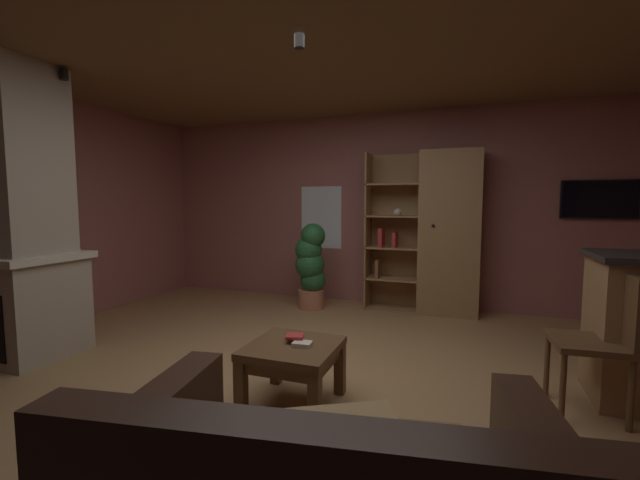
{
  "coord_description": "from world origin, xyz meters",
  "views": [
    {
      "loc": [
        1.12,
        -2.7,
        1.35
      ],
      "look_at": [
        0.0,
        0.4,
        1.05
      ],
      "focal_mm": 22.94,
      "sensor_mm": 36.0,
      "label": 1
    }
  ],
  "objects_px": {
    "stone_fireplace": "(15,228)",
    "potted_floor_plant": "(311,264)",
    "coffee_table": "(293,357)",
    "table_book_0": "(302,344)",
    "wall_mounted_tv": "(599,199)",
    "table_book_1": "(295,336)",
    "bookshelf_cabinet": "(441,234)",
    "dining_chair": "(603,334)"
  },
  "relations": [
    {
      "from": "coffee_table",
      "to": "table_book_1",
      "type": "distance_m",
      "value": 0.14
    },
    {
      "from": "stone_fireplace",
      "to": "dining_chair",
      "type": "distance_m",
      "value": 4.61
    },
    {
      "from": "stone_fireplace",
      "to": "table_book_0",
      "type": "distance_m",
      "value": 2.81
    },
    {
      "from": "table_book_1",
      "to": "dining_chair",
      "type": "xyz_separation_m",
      "value": [
        1.9,
        0.49,
        0.08
      ]
    },
    {
      "from": "coffee_table",
      "to": "potted_floor_plant",
      "type": "xyz_separation_m",
      "value": [
        -0.8,
        2.39,
        0.25
      ]
    },
    {
      "from": "stone_fireplace",
      "to": "table_book_1",
      "type": "bearing_deg",
      "value": 0.72
    },
    {
      "from": "coffee_table",
      "to": "table_book_0",
      "type": "distance_m",
      "value": 0.12
    },
    {
      "from": "table_book_1",
      "to": "wall_mounted_tv",
      "type": "distance_m",
      "value": 3.89
    },
    {
      "from": "bookshelf_cabinet",
      "to": "coffee_table",
      "type": "height_order",
      "value": "bookshelf_cabinet"
    },
    {
      "from": "dining_chair",
      "to": "table_book_1",
      "type": "bearing_deg",
      "value": -165.49
    },
    {
      "from": "coffee_table",
      "to": "wall_mounted_tv",
      "type": "xyz_separation_m",
      "value": [
        2.44,
        2.93,
        1.07
      ]
    },
    {
      "from": "bookshelf_cabinet",
      "to": "table_book_0",
      "type": "xyz_separation_m",
      "value": [
        -0.71,
        -2.73,
        -0.55
      ]
    },
    {
      "from": "table_book_1",
      "to": "bookshelf_cabinet",
      "type": "bearing_deg",
      "value": 73.63
    },
    {
      "from": "wall_mounted_tv",
      "to": "table_book_0",
      "type": "bearing_deg",
      "value": -128.92
    },
    {
      "from": "bookshelf_cabinet",
      "to": "wall_mounted_tv",
      "type": "distance_m",
      "value": 1.73
    },
    {
      "from": "stone_fireplace",
      "to": "table_book_0",
      "type": "xyz_separation_m",
      "value": [
        2.72,
        -0.03,
        -0.71
      ]
    },
    {
      "from": "table_book_1",
      "to": "dining_chair",
      "type": "relative_size",
      "value": 0.13
    },
    {
      "from": "table_book_0",
      "to": "table_book_1",
      "type": "height_order",
      "value": "table_book_1"
    },
    {
      "from": "bookshelf_cabinet",
      "to": "table_book_1",
      "type": "xyz_separation_m",
      "value": [
        -0.78,
        -2.67,
        -0.52
      ]
    },
    {
      "from": "stone_fireplace",
      "to": "potted_floor_plant",
      "type": "relative_size",
      "value": 2.3
    },
    {
      "from": "coffee_table",
      "to": "table_book_0",
      "type": "relative_size",
      "value": 4.8
    },
    {
      "from": "table_book_1",
      "to": "wall_mounted_tv",
      "type": "relative_size",
      "value": 0.15
    },
    {
      "from": "table_book_0",
      "to": "table_book_1",
      "type": "bearing_deg",
      "value": 143.13
    },
    {
      "from": "stone_fireplace",
      "to": "bookshelf_cabinet",
      "type": "bearing_deg",
      "value": 38.28
    },
    {
      "from": "bookshelf_cabinet",
      "to": "table_book_0",
      "type": "bearing_deg",
      "value": -104.51
    },
    {
      "from": "dining_chair",
      "to": "table_book_0",
      "type": "bearing_deg",
      "value": -163.2
    },
    {
      "from": "bookshelf_cabinet",
      "to": "potted_floor_plant",
      "type": "bearing_deg",
      "value": -168.06
    },
    {
      "from": "bookshelf_cabinet",
      "to": "potted_floor_plant",
      "type": "relative_size",
      "value": 1.8
    },
    {
      "from": "potted_floor_plant",
      "to": "wall_mounted_tv",
      "type": "height_order",
      "value": "wall_mounted_tv"
    },
    {
      "from": "bookshelf_cabinet",
      "to": "dining_chair",
      "type": "distance_m",
      "value": 2.49
    },
    {
      "from": "bookshelf_cabinet",
      "to": "dining_chair",
      "type": "bearing_deg",
      "value": -62.8
    },
    {
      "from": "coffee_table",
      "to": "potted_floor_plant",
      "type": "height_order",
      "value": "potted_floor_plant"
    },
    {
      "from": "coffee_table",
      "to": "table_book_0",
      "type": "bearing_deg",
      "value": -6.15
    },
    {
      "from": "table_book_0",
      "to": "potted_floor_plant",
      "type": "relative_size",
      "value": 0.11
    },
    {
      "from": "dining_chair",
      "to": "potted_floor_plant",
      "type": "relative_size",
      "value": 0.84
    },
    {
      "from": "bookshelf_cabinet",
      "to": "coffee_table",
      "type": "bearing_deg",
      "value": -105.94
    },
    {
      "from": "wall_mounted_tv",
      "to": "dining_chair",
      "type": "bearing_deg",
      "value": -102.94
    },
    {
      "from": "bookshelf_cabinet",
      "to": "stone_fireplace",
      "type": "bearing_deg",
      "value": -141.72
    },
    {
      "from": "coffee_table",
      "to": "wall_mounted_tv",
      "type": "height_order",
      "value": "wall_mounted_tv"
    },
    {
      "from": "table_book_0",
      "to": "wall_mounted_tv",
      "type": "xyz_separation_m",
      "value": [
        2.37,
        2.94,
        0.96
      ]
    },
    {
      "from": "bookshelf_cabinet",
      "to": "potted_floor_plant",
      "type": "distance_m",
      "value": 1.66
    },
    {
      "from": "table_book_1",
      "to": "dining_chair",
      "type": "distance_m",
      "value": 1.97
    }
  ]
}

